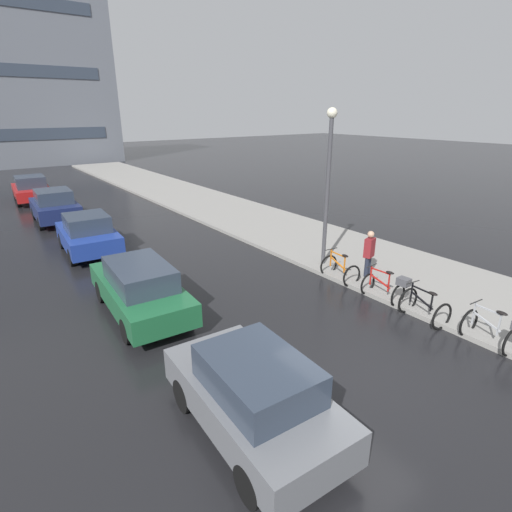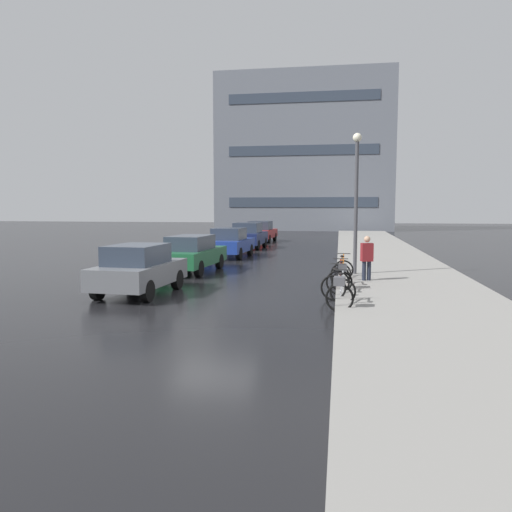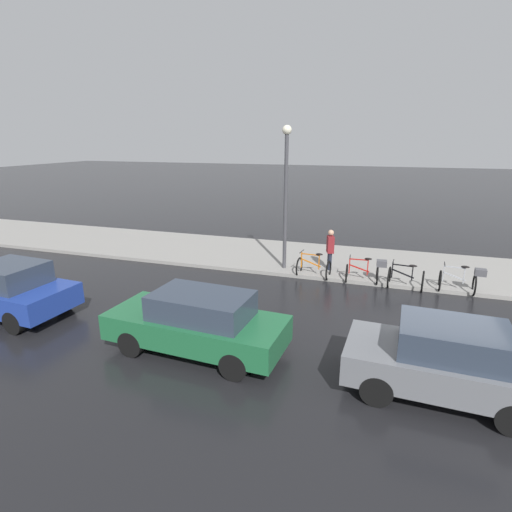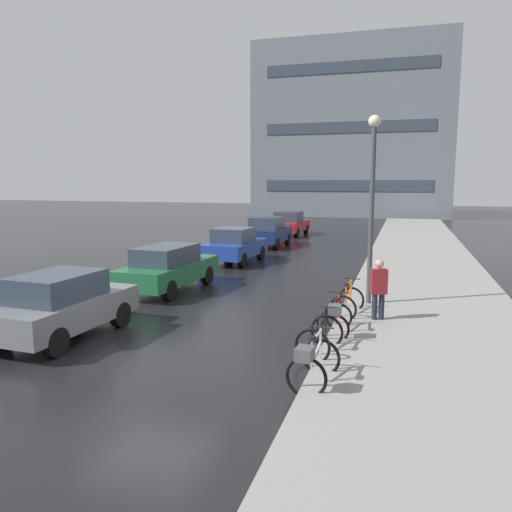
{
  "view_description": "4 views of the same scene",
  "coord_description": "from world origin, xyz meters",
  "px_view_note": "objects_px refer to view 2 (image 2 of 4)",
  "views": [
    {
      "loc": [
        -5.74,
        -4.28,
        5.39
      ],
      "look_at": [
        1.21,
        5.16,
        1.1
      ],
      "focal_mm": 28.0,
      "sensor_mm": 36.0,
      "label": 1
    },
    {
      "loc": [
        3.68,
        -14.26,
        2.73
      ],
      "look_at": [
        0.9,
        2.32,
        1.05
      ],
      "focal_mm": 35.0,
      "sensor_mm": 36.0,
      "label": 2
    },
    {
      "loc": [
        -10.24,
        1.67,
        5.0
      ],
      "look_at": [
        0.56,
        5.17,
        1.66
      ],
      "focal_mm": 28.0,
      "sensor_mm": 36.0,
      "label": 3
    },
    {
      "loc": [
        5.2,
        -9.34,
        3.67
      ],
      "look_at": [
        1.18,
        4.13,
        1.55
      ],
      "focal_mm": 35.0,
      "sensor_mm": 36.0,
      "label": 4
    }
  ],
  "objects_px": {
    "bicycle_nearest": "(341,291)",
    "car_green": "(192,253)",
    "car_navy": "(248,236)",
    "streetlamp": "(356,190)",
    "bicycle_third": "(341,275)",
    "car_blue": "(230,243)",
    "car_grey": "(139,269)",
    "bicycle_farthest": "(342,271)",
    "bicycle_second": "(336,284)",
    "car_red": "(261,232)",
    "pedestrian": "(367,257)"
  },
  "relations": [
    {
      "from": "bicycle_third",
      "to": "car_blue",
      "type": "relative_size",
      "value": 0.36
    },
    {
      "from": "bicycle_nearest",
      "to": "car_navy",
      "type": "bearing_deg",
      "value": 107.64
    },
    {
      "from": "car_red",
      "to": "pedestrian",
      "type": "relative_size",
      "value": 2.45
    },
    {
      "from": "bicycle_nearest",
      "to": "streetlamp",
      "type": "distance_m",
      "value": 6.86
    },
    {
      "from": "bicycle_third",
      "to": "car_red",
      "type": "bearing_deg",
      "value": 105.66
    },
    {
      "from": "car_blue",
      "to": "bicycle_nearest",
      "type": "bearing_deg",
      "value": -65.4
    },
    {
      "from": "bicycle_farthest",
      "to": "car_grey",
      "type": "bearing_deg",
      "value": -149.32
    },
    {
      "from": "bicycle_third",
      "to": "streetlamp",
      "type": "distance_m",
      "value": 4.29
    },
    {
      "from": "bicycle_third",
      "to": "car_grey",
      "type": "height_order",
      "value": "car_grey"
    },
    {
      "from": "car_red",
      "to": "car_grey",
      "type": "bearing_deg",
      "value": -90.24
    },
    {
      "from": "car_blue",
      "to": "pedestrian",
      "type": "bearing_deg",
      "value": -50.87
    },
    {
      "from": "car_red",
      "to": "streetlamp",
      "type": "bearing_deg",
      "value": -70.41
    },
    {
      "from": "car_green",
      "to": "car_blue",
      "type": "distance_m",
      "value": 6.15
    },
    {
      "from": "car_navy",
      "to": "car_red",
      "type": "height_order",
      "value": "car_navy"
    },
    {
      "from": "car_red",
      "to": "streetlamp",
      "type": "xyz_separation_m",
      "value": [
        6.63,
        -18.64,
        2.56
      ]
    },
    {
      "from": "bicycle_third",
      "to": "car_blue",
      "type": "distance_m",
      "value": 11.42
    },
    {
      "from": "bicycle_second",
      "to": "car_blue",
      "type": "height_order",
      "value": "car_blue"
    },
    {
      "from": "car_green",
      "to": "streetlamp",
      "type": "xyz_separation_m",
      "value": [
        6.66,
        -0.47,
        2.57
      ]
    },
    {
      "from": "bicycle_nearest",
      "to": "bicycle_third",
      "type": "relative_size",
      "value": 1.0
    },
    {
      "from": "pedestrian",
      "to": "bicycle_nearest",
      "type": "bearing_deg",
      "value": -101.26
    },
    {
      "from": "car_green",
      "to": "pedestrian",
      "type": "distance_m",
      "value": 7.35
    },
    {
      "from": "bicycle_nearest",
      "to": "car_green",
      "type": "xyz_separation_m",
      "value": [
        -6.12,
        6.69,
        0.28
      ]
    },
    {
      "from": "bicycle_second",
      "to": "car_navy",
      "type": "xyz_separation_m",
      "value": [
        -5.79,
        16.93,
        0.42
      ]
    },
    {
      "from": "bicycle_nearest",
      "to": "car_blue",
      "type": "xyz_separation_m",
      "value": [
        -5.88,
        12.84,
        0.28
      ]
    },
    {
      "from": "car_grey",
      "to": "bicycle_nearest",
      "type": "bearing_deg",
      "value": -11.6
    },
    {
      "from": "car_green",
      "to": "car_navy",
      "type": "bearing_deg",
      "value": 89.16
    },
    {
      "from": "car_grey",
      "to": "car_blue",
      "type": "relative_size",
      "value": 0.98
    },
    {
      "from": "bicycle_nearest",
      "to": "car_green",
      "type": "distance_m",
      "value": 9.07
    },
    {
      "from": "bicycle_second",
      "to": "bicycle_third",
      "type": "distance_m",
      "value": 1.32
    },
    {
      "from": "car_navy",
      "to": "streetlamp",
      "type": "distance_m",
      "value": 14.28
    },
    {
      "from": "bicycle_farthest",
      "to": "car_navy",
      "type": "bearing_deg",
      "value": 113.66
    },
    {
      "from": "bicycle_nearest",
      "to": "pedestrian",
      "type": "bearing_deg",
      "value": 78.74
    },
    {
      "from": "car_blue",
      "to": "bicycle_third",
      "type": "bearing_deg",
      "value": -58.87
    },
    {
      "from": "car_grey",
      "to": "car_blue",
      "type": "xyz_separation_m",
      "value": [
        0.31,
        11.57,
        -0.01
      ]
    },
    {
      "from": "car_navy",
      "to": "car_green",
      "type": "bearing_deg",
      "value": -90.84
    },
    {
      "from": "car_green",
      "to": "streetlamp",
      "type": "distance_m",
      "value": 7.16
    },
    {
      "from": "bicycle_second",
      "to": "car_grey",
      "type": "xyz_separation_m",
      "value": [
        -6.04,
        -0.49,
        0.38
      ]
    },
    {
      "from": "bicycle_third",
      "to": "car_blue",
      "type": "xyz_separation_m",
      "value": [
        -5.9,
        9.77,
        0.29
      ]
    },
    {
      "from": "car_grey",
      "to": "car_green",
      "type": "relative_size",
      "value": 0.86
    },
    {
      "from": "bicycle_third",
      "to": "car_blue",
      "type": "bearing_deg",
      "value": 121.13
    },
    {
      "from": "car_blue",
      "to": "car_red",
      "type": "bearing_deg",
      "value": 90.99
    },
    {
      "from": "bicycle_third",
      "to": "car_red",
      "type": "distance_m",
      "value": 22.63
    },
    {
      "from": "bicycle_third",
      "to": "car_green",
      "type": "bearing_deg",
      "value": 149.47
    },
    {
      "from": "car_grey",
      "to": "car_green",
      "type": "height_order",
      "value": "car_grey"
    },
    {
      "from": "car_navy",
      "to": "bicycle_nearest",
      "type": "bearing_deg",
      "value": -72.36
    },
    {
      "from": "car_green",
      "to": "streetlamp",
      "type": "height_order",
      "value": "streetlamp"
    },
    {
      "from": "bicycle_nearest",
      "to": "car_red",
      "type": "distance_m",
      "value": 25.59
    },
    {
      "from": "bicycle_nearest",
      "to": "bicycle_second",
      "type": "distance_m",
      "value": 1.77
    },
    {
      "from": "car_navy",
      "to": "streetlamp",
      "type": "height_order",
      "value": "streetlamp"
    },
    {
      "from": "car_navy",
      "to": "pedestrian",
      "type": "height_order",
      "value": "pedestrian"
    }
  ]
}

